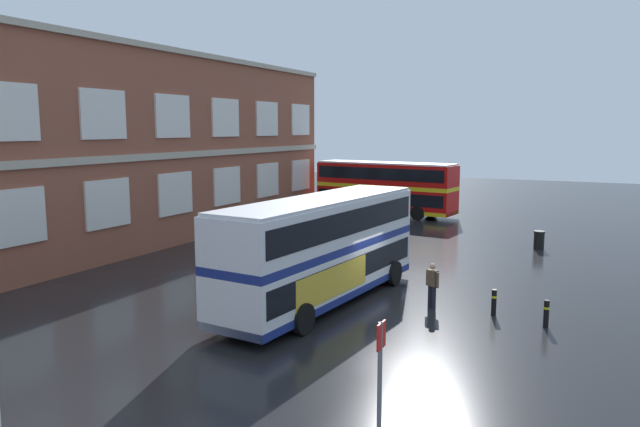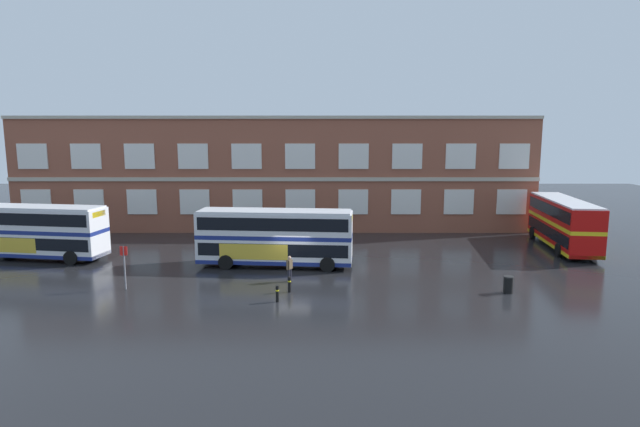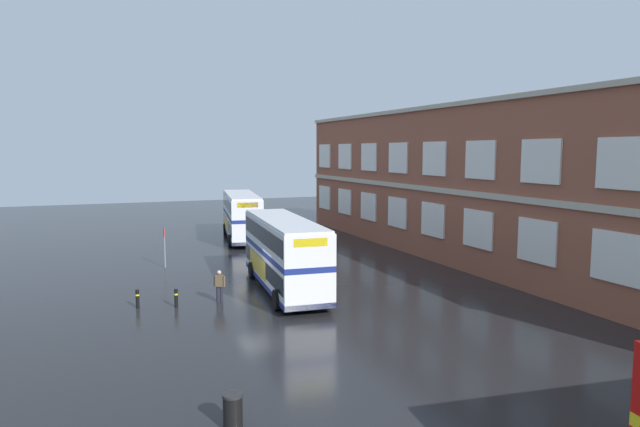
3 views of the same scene
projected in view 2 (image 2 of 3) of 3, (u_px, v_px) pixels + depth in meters
The scene contains 10 objects.
ground_plane at pixel (292, 265), 37.63m from camera, with size 120.00×120.00×0.00m, color black.
brick_terminal_building at pixel (275, 174), 52.57m from camera, with size 50.10×8.19×11.06m.
double_decker_near at pixel (31, 231), 39.00m from camera, with size 11.26×4.22×4.07m.
double_decker_middle at pixel (273, 237), 36.95m from camera, with size 11.18×3.58×4.07m.
double_decker_far at pixel (561, 222), 42.90m from camera, with size 3.89×11.23×4.07m.
waiting_passenger at pixel (288, 268), 33.23m from camera, with size 0.41×0.60×1.70m.
bus_stand_flag at pixel (122, 264), 31.46m from camera, with size 0.44×0.10×2.70m.
station_litter_bin at pixel (506, 284), 30.99m from camera, with size 0.60×0.60×1.03m.
safety_bollard_west at pixel (276, 294), 29.29m from camera, with size 0.19×0.19×0.95m.
safety_bollard_east at pixel (288, 284), 31.09m from camera, with size 0.19×0.19×0.95m.
Camera 2 is at (1.93, -34.60, 9.54)m, focal length 29.03 mm.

